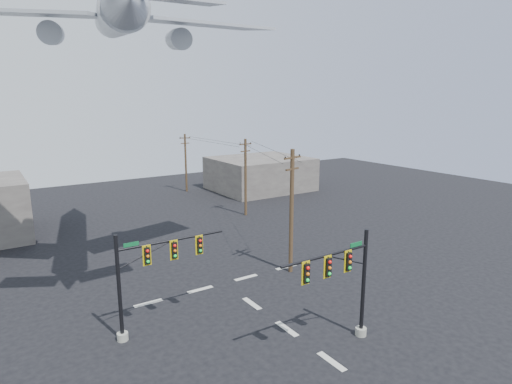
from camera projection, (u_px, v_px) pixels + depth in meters
ground at (332, 361)px, 23.06m from camera, size 120.00×120.00×0.00m
lane_markings at (274, 320)px, 27.43m from camera, size 14.00×21.20×0.01m
signal_mast_near at (346, 283)px, 24.00m from camera, size 6.37×0.73×6.62m
signal_mast_far at (148, 275)px, 25.21m from camera, size 7.04×0.71×6.47m
utility_pole_a at (292, 209)px, 34.06m from camera, size 1.99×0.65×10.10m
utility_pole_b at (246, 176)px, 51.43m from camera, size 1.87×0.48×9.31m
utility_pole_c at (186, 162)px, 64.97m from camera, size 1.81×0.30×8.82m
power_lines at (235, 145)px, 49.35m from camera, size 8.01×33.77×0.64m
airliner at (116, 17)px, 30.09m from camera, size 23.37×25.04×6.57m
building_right at (260, 174)px, 67.03m from camera, size 14.00×12.00×5.00m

